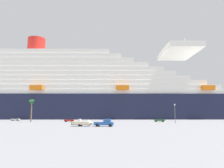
{
  "coord_description": "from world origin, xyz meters",
  "views": [
    {
      "loc": [
        20.11,
        -86.97,
        3.81
      ],
      "look_at": [
        9.26,
        26.28,
        19.44
      ],
      "focal_mm": 34.36,
      "sensor_mm": 36.0,
      "label": 1
    }
  ],
  "objects": [
    {
      "name": "small_boat_on_trailer",
      "position": [
        5.55,
        -23.69,
        0.96
      ],
      "size": [
        7.2,
        2.33,
        2.15
      ],
      "color": "#595960",
      "rests_on": "ground_plane"
    },
    {
      "name": "palm_tree",
      "position": [
        -25.87,
        7.33,
        8.07
      ],
      "size": [
        2.98,
        2.86,
        10.11
      ],
      "color": "brown",
      "rests_on": "ground_plane"
    },
    {
      "name": "parked_car_red_hatchback",
      "position": [
        -8.38,
        8.52,
        0.83
      ],
      "size": [
        4.51,
        2.48,
        1.58
      ],
      "color": "red",
      "rests_on": "ground_plane"
    },
    {
      "name": "parked_car_green_wagon",
      "position": [
        32.21,
        13.22,
        0.83
      ],
      "size": [
        4.62,
        2.16,
        1.58
      ],
      "color": "#2D723F",
      "rests_on": "ground_plane"
    },
    {
      "name": "ground_plane",
      "position": [
        0.0,
        30.0,
        0.0
      ],
      "size": [
        600.0,
        600.0,
        0.0
      ],
      "primitive_type": "plane",
      "color": "gray"
    },
    {
      "name": "street_lamp",
      "position": [
        36.75,
        0.27,
        4.92
      ],
      "size": [
        0.56,
        0.56,
        7.48
      ],
      "color": "slate",
      "rests_on": "ground_plane"
    },
    {
      "name": "parked_car_silver_sedan",
      "position": [
        -40.52,
        20.37,
        0.83
      ],
      "size": [
        4.43,
        2.09,
        1.58
      ],
      "color": "silver",
      "rests_on": "ground_plane"
    },
    {
      "name": "pickup_truck",
      "position": [
        11.95,
        -24.05,
        1.04
      ],
      "size": [
        5.7,
        2.53,
        2.2
      ],
      "color": "#2659A5",
      "rests_on": "ground_plane"
    },
    {
      "name": "cruise_ship",
      "position": [
        -17.02,
        62.48,
        18.21
      ],
      "size": [
        277.88,
        61.55,
        65.67
      ],
      "color": "#191E38",
      "rests_on": "ground_plane"
    }
  ]
}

